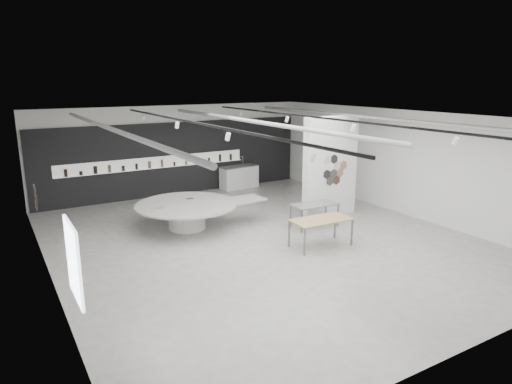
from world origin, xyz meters
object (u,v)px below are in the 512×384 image
sample_table_wood (321,221)px  kitchen_counter (239,177)px  partition_column (330,167)px  sample_table_stone (315,206)px  display_island (189,212)px

sample_table_wood → kitchen_counter: size_ratio=0.98×
partition_column → kitchen_counter: partition_column is taller
sample_table_wood → kitchen_counter: kitchen_counter is taller
sample_table_stone → kitchen_counter: bearing=84.9°
partition_column → display_island: partition_column is taller
sample_table_stone → partition_column: bearing=31.4°
partition_column → sample_table_wood: 3.43m
sample_table_wood → sample_table_stone: (1.00, 1.58, -0.05)m
sample_table_wood → kitchen_counter: bearing=78.8°
kitchen_counter → sample_table_wood: bearing=-106.9°
display_island → sample_table_wood: (2.70, -3.60, 0.22)m
partition_column → display_island: 5.27m
display_island → sample_table_stone: bearing=-30.5°
display_island → kitchen_counter: size_ratio=2.36×
sample_table_wood → kitchen_counter: (1.56, 7.86, -0.27)m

